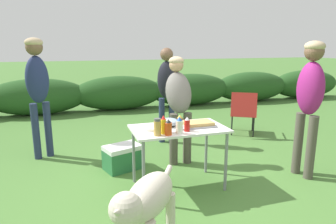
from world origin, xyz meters
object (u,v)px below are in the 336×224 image
at_px(plate_stack, 152,128).
at_px(standing_person_in_olive_jacket, 37,82).
at_px(ketchup_bottle, 187,124).
at_px(mayo_bottle, 179,126).
at_px(mustard_bottle, 163,125).
at_px(paper_cup_stack, 167,126).
at_px(standing_person_with_beanie, 310,94).
at_px(cooler_box, 123,157).
at_px(standing_person_in_dark_puffer, 179,98).
at_px(spice_jar, 157,127).
at_px(hot_sauce_bottle, 168,128).
at_px(standing_person_in_gray_fleece, 167,86).
at_px(camp_chair_green_behind_table, 243,111).
at_px(dog, 147,204).
at_px(beer_bottle, 180,122).
at_px(food_tray, 198,124).
at_px(folding_table, 179,134).
at_px(mixing_bowl, 169,122).

xyz_separation_m(plate_stack, standing_person_in_olive_jacket, (-1.32, 1.50, 0.39)).
height_order(ketchup_bottle, mayo_bottle, mayo_bottle).
bearing_deg(mustard_bottle, paper_cup_stack, 38.09).
bearing_deg(standing_person_with_beanie, standing_person_in_olive_jacket, -126.85).
relative_size(ketchup_bottle, cooler_box, 0.30).
xyz_separation_m(ketchup_bottle, standing_person_in_dark_puffer, (0.23, 0.94, 0.12)).
bearing_deg(plate_stack, spice_jar, -91.68).
bearing_deg(mustard_bottle, standing_person_with_beanie, -0.77).
distance_m(hot_sauce_bottle, standing_person_in_gray_fleece, 1.99).
relative_size(mustard_bottle, camp_chair_green_behind_table, 0.25).
height_order(standing_person_with_beanie, camp_chair_green_behind_table, standing_person_with_beanie).
relative_size(hot_sauce_bottle, camp_chair_green_behind_table, 0.21).
relative_size(standing_person_in_olive_jacket, cooler_box, 3.21).
bearing_deg(dog, camp_chair_green_behind_table, -94.37).
bearing_deg(beer_bottle, cooler_box, 124.39).
bearing_deg(mayo_bottle, standing_person_in_olive_jacket, 131.69).
bearing_deg(food_tray, folding_table, 177.80).
height_order(mustard_bottle, cooler_box, mustard_bottle).
xyz_separation_m(standing_person_with_beanie, standing_person_in_gray_fleece, (-1.29, 1.86, -0.09)).
height_order(beer_bottle, standing_person_in_gray_fleece, standing_person_in_gray_fleece).
distance_m(ketchup_bottle, cooler_box, 1.25).
height_order(beer_bottle, standing_person_in_olive_jacket, standing_person_in_olive_jacket).
xyz_separation_m(mayo_bottle, standing_person_with_beanie, (1.73, 0.02, 0.26)).
distance_m(spice_jar, dog, 1.09).
relative_size(mixing_bowl, mustard_bottle, 1.19).
height_order(spice_jar, dog, spice_jar).
xyz_separation_m(standing_person_in_olive_jacket, standing_person_in_gray_fleece, (2.01, 0.12, -0.15)).
xyz_separation_m(ketchup_bottle, mayo_bottle, (-0.11, -0.06, 0.01)).
relative_size(food_tray, standing_person_with_beanie, 0.22).
bearing_deg(spice_jar, dog, -110.24).
height_order(standing_person_in_olive_jacket, dog, standing_person_in_olive_jacket).
height_order(mixing_bowl, dog, mixing_bowl).
bearing_deg(spice_jar, mayo_bottle, -0.52).
bearing_deg(mixing_bowl, food_tray, -21.85).
relative_size(paper_cup_stack, beer_bottle, 0.76).
bearing_deg(standing_person_with_beanie, hot_sauce_bottle, -97.98).
distance_m(paper_cup_stack, standing_person_in_dark_puffer, 1.03).
distance_m(mixing_bowl, beer_bottle, 0.21).
bearing_deg(dog, beer_bottle, -82.94).
bearing_deg(hot_sauce_bottle, standing_person_in_gray_fleece, 73.05).
relative_size(ketchup_bottle, mayo_bottle, 0.89).
bearing_deg(cooler_box, standing_person_in_gray_fleece, 26.21).
bearing_deg(camp_chair_green_behind_table, standing_person_in_dark_puffer, -120.92).
xyz_separation_m(paper_cup_stack, standing_person_with_beanie, (1.84, -0.07, 0.29)).
distance_m(plate_stack, mustard_bottle, 0.24).
relative_size(standing_person_in_olive_jacket, standing_person_in_gray_fleece, 1.09).
height_order(plate_stack, mayo_bottle, mayo_bottle).
relative_size(mixing_bowl, standing_person_in_olive_jacket, 0.14).
xyz_separation_m(mixing_bowl, mustard_bottle, (-0.16, -0.30, 0.05)).
height_order(mixing_bowl, mayo_bottle, mayo_bottle).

